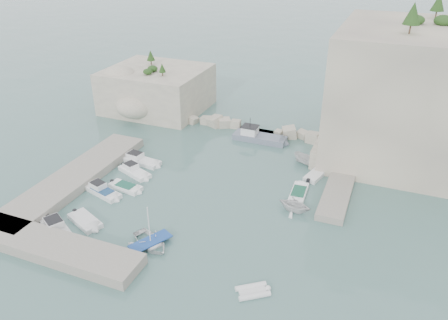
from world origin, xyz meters
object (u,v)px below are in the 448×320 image
at_px(tender_east_a, 294,211).
at_px(work_boat, 260,141).
at_px(motorboat_f, 58,234).
at_px(rowboat, 151,245).
at_px(inflatable_dinghy, 253,293).
at_px(tender_east_c, 317,176).
at_px(tender_east_b, 298,195).
at_px(motorboat_a, 141,163).
at_px(motorboat_d, 103,194).
at_px(motorboat_e, 85,223).
at_px(tender_east_d, 307,165).
at_px(motorboat_b, 135,174).
at_px(motorboat_c, 126,189).

relative_size(tender_east_a, work_boat, 0.43).
distance_m(motorboat_f, rowboat, 9.93).
height_order(inflatable_dinghy, tender_east_c, tender_east_c).
xyz_separation_m(motorboat_f, inflatable_dinghy, (21.10, -0.36, 0.00)).
height_order(tender_east_b, tender_east_c, same).
distance_m(motorboat_a, motorboat_d, 8.40).
distance_m(motorboat_a, work_boat, 17.80).
height_order(motorboat_e, tender_east_b, same).
distance_m(tender_east_c, tender_east_d, 2.98).
relative_size(motorboat_a, motorboat_b, 1.19).
distance_m(motorboat_e, tender_east_d, 28.83).
xyz_separation_m(tender_east_a, tender_east_d, (-0.95, 11.15, 0.00)).
height_order(motorboat_a, motorboat_f, same).
distance_m(inflatable_dinghy, work_boat, 30.71).
height_order(tender_east_c, tender_east_d, tender_east_d).
height_order(motorboat_e, motorboat_f, motorboat_f).
xyz_separation_m(motorboat_b, inflatable_dinghy, (20.52, -13.92, 0.00)).
relative_size(motorboat_b, motorboat_f, 0.80).
bearing_deg(rowboat, motorboat_c, 72.87).
relative_size(motorboat_b, work_boat, 0.61).
bearing_deg(motorboat_d, tender_east_a, 29.57).
bearing_deg(motorboat_a, motorboat_e, -75.93).
relative_size(motorboat_d, work_boat, 0.66).
xyz_separation_m(motorboat_c, work_boat, (10.69, 19.03, 0.00)).
bearing_deg(motorboat_d, motorboat_c, 62.23).
bearing_deg(tender_east_d, motorboat_e, 159.74).
bearing_deg(inflatable_dinghy, tender_east_c, 51.21).
xyz_separation_m(motorboat_f, tender_east_c, (22.14, 21.76, 0.00)).
relative_size(rowboat, work_boat, 0.55).
height_order(motorboat_b, tender_east_c, motorboat_b).
relative_size(tender_east_d, work_boat, 0.49).
xyz_separation_m(inflatable_dinghy, tender_east_a, (0.29, 13.42, 0.00)).
relative_size(motorboat_f, tender_east_c, 1.33).
xyz_separation_m(motorboat_b, tender_east_b, (20.51, 2.84, 0.00)).
distance_m(tender_east_b, work_boat, 15.43).
bearing_deg(motorboat_f, tender_east_c, 74.49).
relative_size(motorboat_a, motorboat_d, 1.11).
distance_m(motorboat_d, tender_east_a, 22.30).
relative_size(motorboat_d, inflatable_dinghy, 1.86).
height_order(tender_east_b, work_boat, work_boat).
xyz_separation_m(tender_east_a, tender_east_c, (0.76, 8.70, 0.00)).
bearing_deg(tender_east_a, rowboat, 143.17).
bearing_deg(motorboat_c, work_boat, 68.13).
bearing_deg(motorboat_b, inflatable_dinghy, -12.56).
height_order(motorboat_c, motorboat_d, motorboat_d).
bearing_deg(inflatable_dinghy, motorboat_d, 122.43).
height_order(motorboat_f, tender_east_a, tender_east_a).
distance_m(motorboat_c, motorboat_f, 10.14).
height_order(motorboat_d, rowboat, motorboat_d).
distance_m(motorboat_e, inflatable_dinghy, 19.90).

